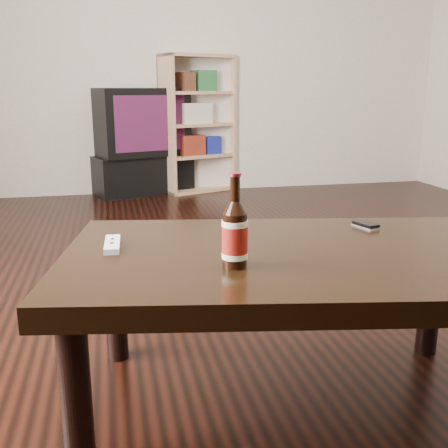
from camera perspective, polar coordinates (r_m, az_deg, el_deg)
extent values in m
cube|color=black|center=(2.45, 7.95, -9.53)|extent=(5.00, 6.00, 0.01)
cube|color=silver|center=(5.17, -3.68, 18.58)|extent=(5.00, 0.02, 2.70)
cube|color=black|center=(5.16, -8.92, 5.45)|extent=(1.01, 0.72, 0.37)
cube|color=black|center=(5.11, -9.15, 10.92)|extent=(0.95, 0.76, 0.62)
cube|color=maroon|center=(4.87, -7.97, 10.79)|extent=(0.65, 0.22, 0.50)
cube|color=#9F7851|center=(4.99, -6.26, 10.58)|extent=(0.14, 0.31, 1.29)
cube|color=#9F7851|center=(5.32, 0.28, 10.91)|extent=(0.14, 0.31, 1.29)
cube|color=#9F7851|center=(5.14, -2.98, 17.80)|extent=(0.76, 0.54, 0.03)
cube|color=#9F7851|center=(5.23, -2.80, 3.85)|extent=(0.76, 0.54, 0.03)
cube|color=#9F7851|center=(5.27, -3.68, 10.85)|extent=(0.66, 0.27, 1.29)
cube|color=#9F7851|center=(5.18, -2.85, 7.47)|extent=(0.70, 0.49, 0.03)
cube|color=#9F7851|center=(5.15, -2.89, 10.77)|extent=(0.70, 0.49, 0.03)
cube|color=#9F7851|center=(5.14, -2.93, 14.09)|extent=(0.70, 0.49, 0.03)
cube|color=maroon|center=(5.10, -3.73, 8.59)|extent=(0.29, 0.27, 0.19)
cube|color=navy|center=(5.21, -1.60, 8.63)|extent=(0.22, 0.24, 0.17)
cube|color=beige|center=(5.10, -3.28, 11.96)|extent=(0.35, 0.29, 0.19)
cube|color=#2A6B38|center=(5.14, -2.34, 15.31)|extent=(0.26, 0.26, 0.19)
cube|color=#512D1D|center=(5.05, -4.25, 15.19)|extent=(0.18, 0.23, 0.17)
cube|color=black|center=(1.61, 7.22, -4.06)|extent=(1.49, 1.03, 0.07)
cylinder|color=black|center=(1.46, -15.79, -17.77)|extent=(0.09, 0.09, 0.44)
cylinder|color=black|center=(1.99, -11.76, -8.37)|extent=(0.09, 0.09, 0.44)
cylinder|color=black|center=(2.14, 21.58, -7.47)|extent=(0.09, 0.09, 0.44)
cylinder|color=black|center=(1.43, 1.18, -1.78)|extent=(0.08, 0.08, 0.15)
cylinder|color=maroon|center=(1.42, 1.18, -1.67)|extent=(0.08, 0.08, 0.09)
cylinder|color=#F3EFC3|center=(1.41, 1.19, 0.10)|extent=(0.08, 0.08, 0.02)
cylinder|color=#F3EFC3|center=(1.44, 1.17, -3.40)|extent=(0.08, 0.08, 0.02)
cone|color=black|center=(1.40, 1.20, 1.84)|extent=(0.08, 0.08, 0.03)
cylinder|color=black|center=(1.39, 1.21, 3.86)|extent=(0.03, 0.03, 0.07)
cylinder|color=maroon|center=(1.38, 1.22, 5.40)|extent=(0.04, 0.04, 0.01)
cube|color=#ADADAF|center=(1.92, 15.15, -0.24)|extent=(0.08, 0.10, 0.01)
cube|color=black|center=(1.92, 15.17, -0.05)|extent=(0.07, 0.10, 0.01)
cylinder|color=#ADADAF|center=(1.90, 15.76, -0.07)|extent=(0.02, 0.02, 0.00)
cube|color=silver|center=(1.65, -12.06, -2.18)|extent=(0.05, 0.16, 0.02)
cylinder|color=black|center=(1.68, -12.05, -1.59)|extent=(0.01, 0.01, 0.00)
cylinder|color=black|center=(1.63, -12.10, -2.03)|extent=(0.01, 0.01, 0.00)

